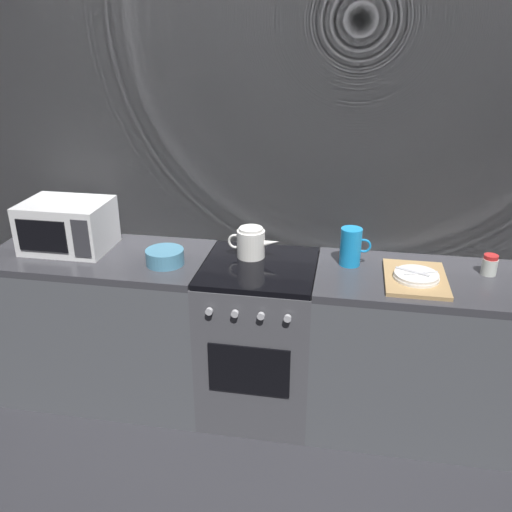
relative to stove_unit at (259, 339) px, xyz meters
The scene contains 11 objects.
ground_plane 0.45m from the stove_unit, 90.00° to the left, with size 8.00×8.00×0.00m, color #2D2D33.
back_wall 0.82m from the stove_unit, 90.00° to the left, with size 3.60×0.05×2.40m.
counter_left 0.90m from the stove_unit, behind, with size 1.20×0.60×0.90m.
stove_unit is the anchor object (origin of this frame).
counter_right 0.90m from the stove_unit, ahead, with size 1.20×0.60×0.90m.
microwave 1.23m from the stove_unit, behind, with size 0.46×0.35×0.27m.
kettle 0.54m from the stove_unit, 121.27° to the left, with size 0.28×0.15×0.17m.
mixing_bowl 0.70m from the stove_unit, behind, with size 0.20×0.20×0.08m, color teal.
pitcher 0.73m from the stove_unit, 11.28° to the left, with size 0.16×0.11×0.20m.
dish_pile 0.92m from the stove_unit, ahead, with size 0.30×0.40×0.06m.
spice_jar 1.26m from the stove_unit, ahead, with size 0.08×0.08×0.10m.
Camera 1 is at (0.43, -2.54, 2.08)m, focal length 37.97 mm.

